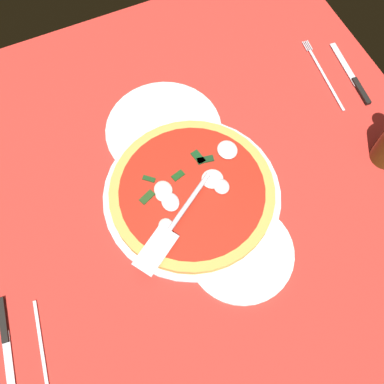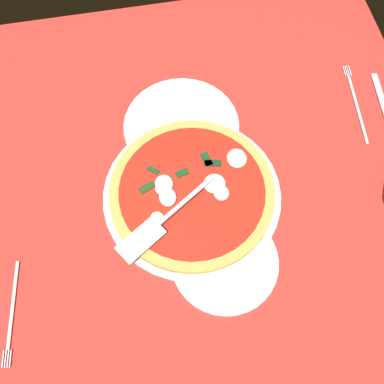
{
  "view_description": "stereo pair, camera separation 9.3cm",
  "coord_description": "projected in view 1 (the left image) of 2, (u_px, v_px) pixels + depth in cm",
  "views": [
    {
      "loc": [
        37.91,
        -17.57,
        86.66
      ],
      "look_at": [
        2.21,
        -1.48,
        1.95
      ],
      "focal_mm": 42.4,
      "sensor_mm": 36.0,
      "label": 1
    },
    {
      "loc": [
        40.7,
        -8.68,
        86.66
      ],
      "look_at": [
        2.21,
        -1.48,
        1.95
      ],
      "focal_mm": 42.4,
      "sensor_mm": 36.0,
      "label": 2
    }
  ],
  "objects": [
    {
      "name": "place_setting_near",
      "position": [
        24.0,
        349.0,
        0.82
      ],
      "size": [
        22.46,
        15.65,
        1.4
      ],
      "rotation": [
        0.0,
        0.0,
        -0.13
      ],
      "color": "white",
      "rests_on": "ground_plane"
    },
    {
      "name": "pizza_server",
      "position": [
        174.0,
        224.0,
        0.88
      ],
      "size": [
        15.28,
        21.45,
        1.0
      ],
      "rotation": [
        0.0,
        0.0,
        5.29
      ],
      "color": "silver",
      "rests_on": "pizza"
    },
    {
      "name": "place_setting_far",
      "position": [
        338.0,
        77.0,
        1.08
      ],
      "size": [
        22.55,
        15.48,
        1.4
      ],
      "rotation": [
        0.0,
        0.0,
        3.04
      ],
      "color": "white",
      "rests_on": "ground_plane"
    },
    {
      "name": "checker_pattern",
      "position": [
        194.0,
        185.0,
        0.96
      ],
      "size": [
        106.55,
        106.55,
        0.1
      ],
      "color": "silver",
      "rests_on": "ground_plane"
    },
    {
      "name": "dinner_plate_right",
      "position": [
        241.0,
        252.0,
        0.89
      ],
      "size": [
        21.01,
        21.01,
        1.0
      ],
      "primitive_type": "cylinder",
      "color": "white",
      "rests_on": "ground_plane"
    },
    {
      "name": "ground_plane",
      "position": [
        194.0,
        185.0,
        0.97
      ],
      "size": [
        106.55,
        106.55,
        0.8
      ],
      "primitive_type": "cube",
      "color": "red"
    },
    {
      "name": "pizza",
      "position": [
        192.0,
        192.0,
        0.93
      ],
      "size": [
        34.25,
        34.25,
        3.33
      ],
      "color": "gold",
      "rests_on": "pizza_pan"
    },
    {
      "name": "pizza_pan",
      "position": [
        192.0,
        195.0,
        0.95
      ],
      "size": [
        37.11,
        37.11,
        0.85
      ],
      "primitive_type": "cylinder",
      "color": "silver",
      "rests_on": "ground_plane"
    },
    {
      "name": "dinner_plate_left",
      "position": [
        164.0,
        130.0,
        1.01
      ],
      "size": [
        25.9,
        25.9,
        1.0
      ],
      "primitive_type": "cylinder",
      "color": "white",
      "rests_on": "ground_plane"
    }
  ]
}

